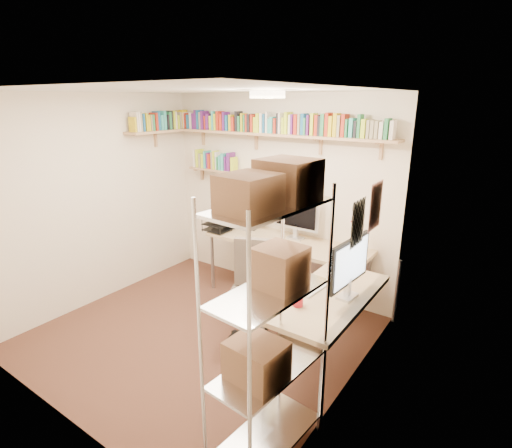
# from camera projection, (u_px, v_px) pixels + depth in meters

# --- Properties ---
(ground) EXTENTS (3.20, 3.20, 0.00)m
(ground) POSITION_uv_depth(u_px,v_px,m) (201.00, 334.00, 4.31)
(ground) COLOR #47261E
(ground) RESTS_ON ground
(room_shell) EXTENTS (3.24, 3.04, 2.52)m
(room_shell) POSITION_uv_depth(u_px,v_px,m) (195.00, 194.00, 3.85)
(room_shell) COLOR #F1E5C4
(room_shell) RESTS_ON ground
(wall_shelves) EXTENTS (3.12, 1.09, 0.80)m
(wall_shelves) POSITION_uv_depth(u_px,v_px,m) (239.00, 132.00, 4.96)
(wall_shelves) COLOR tan
(wall_shelves) RESTS_ON ground
(corner_desk) EXTENTS (2.42, 2.01, 1.37)m
(corner_desk) POSITION_uv_depth(u_px,v_px,m) (286.00, 251.00, 4.53)
(corner_desk) COLOR tan
(corner_desk) RESTS_ON ground
(office_chair) EXTENTS (0.64, 0.65, 1.10)m
(office_chair) POSITION_uv_depth(u_px,v_px,m) (253.00, 304.00, 4.00)
(office_chair) COLOR black
(office_chair) RESTS_ON ground
(wire_rack) EXTENTS (0.48, 0.87, 2.08)m
(wire_rack) POSITION_uv_depth(u_px,v_px,m) (269.00, 278.00, 2.45)
(wire_rack) COLOR silver
(wire_rack) RESTS_ON ground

